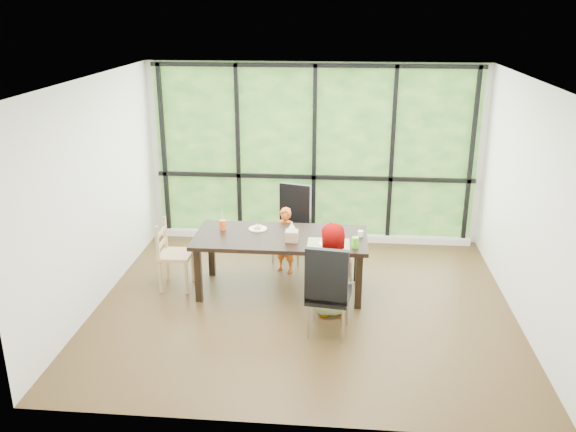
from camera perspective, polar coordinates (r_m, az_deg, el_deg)
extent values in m
plane|color=black|center=(7.45, 1.50, -8.34)|extent=(5.00, 5.00, 0.00)
plane|color=silver|center=(9.09, 2.51, 5.93)|extent=(5.00, 0.00, 5.00)
cube|color=#1F461A|center=(9.07, 2.51, 5.90)|extent=(4.80, 0.02, 2.65)
cube|color=silver|center=(9.38, 2.37, -1.95)|extent=(4.80, 0.12, 0.10)
cube|color=black|center=(7.62, -0.68, -4.52)|extent=(2.18, 1.04, 0.75)
cube|color=black|center=(8.47, 0.22, -0.81)|extent=(0.57, 0.57, 1.08)
cube|color=black|center=(6.62, 3.90, -6.87)|extent=(0.52, 0.52, 1.08)
cube|color=#A27B53|center=(7.83, -10.60, -3.62)|extent=(0.40, 0.42, 0.90)
imported|color=#D05718|center=(8.13, -0.27, -2.32)|extent=(0.39, 0.33, 0.92)
imported|color=gray|center=(7.02, 4.04, -5.09)|extent=(0.64, 0.52, 1.13)
cube|color=tan|center=(7.24, 3.86, -2.64)|extent=(0.51, 0.37, 0.01)
cylinder|color=white|center=(7.70, -2.89, -1.22)|extent=(0.24, 0.24, 0.01)
cylinder|color=white|center=(7.23, 3.72, -2.65)|extent=(0.21, 0.21, 0.01)
cylinder|color=#F35419|center=(7.70, -6.22, -0.85)|extent=(0.08, 0.08, 0.13)
cylinder|color=#5BD225|center=(7.14, 6.40, -2.51)|extent=(0.08, 0.08, 0.13)
cylinder|color=white|center=(7.51, 6.88, -1.66)|extent=(0.07, 0.07, 0.07)
cube|color=tan|center=(7.30, 0.36, -1.90)|extent=(0.15, 0.15, 0.13)
cylinder|color=white|center=(7.67, -6.24, -0.13)|extent=(0.01, 0.04, 0.20)
cylinder|color=pink|center=(7.10, 6.43, -1.72)|extent=(0.01, 0.04, 0.20)
cone|color=white|center=(7.25, 0.36, -1.01)|extent=(0.12, 0.12, 0.11)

